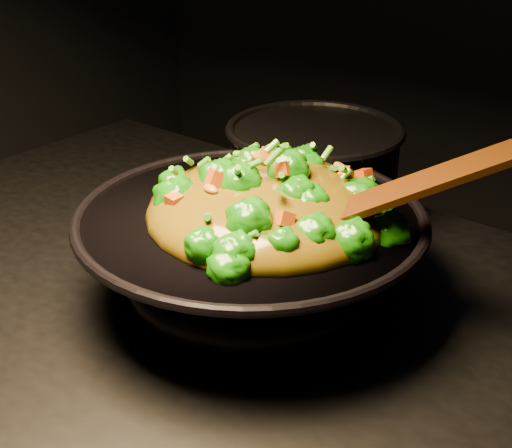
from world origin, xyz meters
The scene contains 4 objects.
wok centered at (0.05, 0.08, 0.96)m, with size 0.40×0.40×0.11m, color black, non-canonical shape.
stir_fry centered at (0.06, 0.09, 1.06)m, with size 0.28×0.28×0.10m, color #166707, non-canonical shape.
spatula centered at (0.20, 0.13, 1.06)m, with size 0.31×0.05×0.01m, color #331206.
back_pot centered at (-0.03, 0.32, 0.97)m, with size 0.25×0.25×0.14m, color black.
Camera 1 is at (0.52, -0.50, 1.38)m, focal length 50.00 mm.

